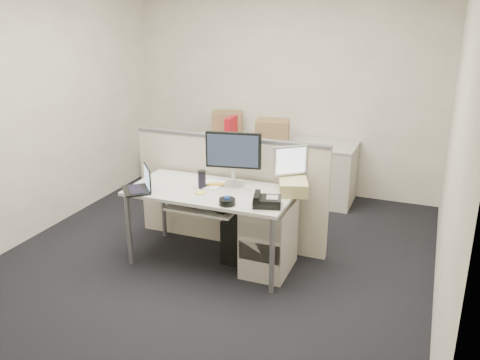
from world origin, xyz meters
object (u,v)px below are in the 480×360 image
at_px(monitor_main, 233,159).
at_px(desk, 211,196).
at_px(desk_phone, 267,202).
at_px(laptop, 135,180).

bearing_deg(monitor_main, desk, -140.38).
height_order(desk, desk_phone, desk_phone).
distance_m(monitor_main, laptop, 0.91).
distance_m(monitor_main, desk_phone, 0.62).
relative_size(monitor_main, desk_phone, 2.20).
xyz_separation_m(monitor_main, desk_phone, (0.45, -0.36, -0.22)).
distance_m(desk, monitor_main, 0.40).
height_order(desk, laptop, laptop).
xyz_separation_m(desk, monitor_main, (0.15, 0.18, 0.32)).
bearing_deg(monitor_main, laptop, -159.72).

